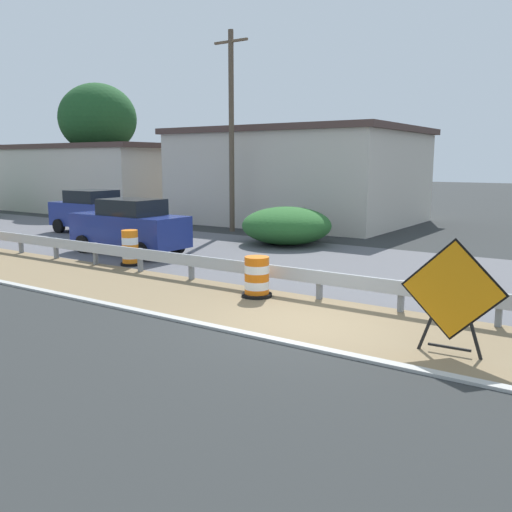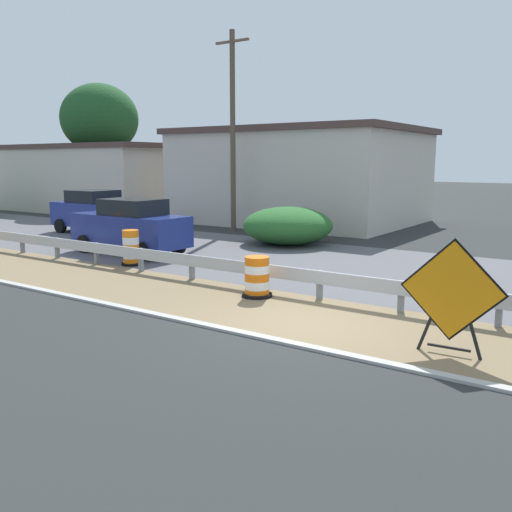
{
  "view_description": "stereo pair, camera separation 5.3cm",
  "coord_description": "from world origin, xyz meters",
  "px_view_note": "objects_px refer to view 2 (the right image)",
  "views": [
    {
      "loc": [
        -9.62,
        -5.31,
        3.28
      ],
      "look_at": [
        0.48,
        1.55,
        1.18
      ],
      "focal_mm": 39.02,
      "sensor_mm": 36.0,
      "label": 1
    },
    {
      "loc": [
        -9.59,
        -5.35,
        3.28
      ],
      "look_at": [
        0.48,
        1.55,
        1.18
      ],
      "focal_mm": 39.02,
      "sensor_mm": 36.0,
      "label": 2
    }
  ],
  "objects_px": {
    "traffic_barrel_close": "(131,249)",
    "utility_pole_near": "(233,130)",
    "warning_sign_diamond": "(452,294)",
    "car_distant_a": "(96,211)",
    "traffic_barrel_nearest": "(257,279)",
    "car_trailing_far_lane": "(131,226)"
  },
  "relations": [
    {
      "from": "warning_sign_diamond",
      "to": "traffic_barrel_nearest",
      "type": "relative_size",
      "value": 2.05
    },
    {
      "from": "traffic_barrel_nearest",
      "to": "car_trailing_far_lane",
      "type": "height_order",
      "value": "car_trailing_far_lane"
    },
    {
      "from": "traffic_barrel_close",
      "to": "car_distant_a",
      "type": "distance_m",
      "value": 8.83
    },
    {
      "from": "traffic_barrel_nearest",
      "to": "car_distant_a",
      "type": "height_order",
      "value": "car_distant_a"
    },
    {
      "from": "car_trailing_far_lane",
      "to": "traffic_barrel_close",
      "type": "bearing_deg",
      "value": 137.56
    },
    {
      "from": "car_distant_a",
      "to": "utility_pole_near",
      "type": "distance_m",
      "value": 7.33
    },
    {
      "from": "warning_sign_diamond",
      "to": "traffic_barrel_close",
      "type": "height_order",
      "value": "warning_sign_diamond"
    },
    {
      "from": "warning_sign_diamond",
      "to": "car_distant_a",
      "type": "height_order",
      "value": "warning_sign_diamond"
    },
    {
      "from": "warning_sign_diamond",
      "to": "car_distant_a",
      "type": "relative_size",
      "value": 0.49
    },
    {
      "from": "traffic_barrel_nearest",
      "to": "traffic_barrel_close",
      "type": "xyz_separation_m",
      "value": [
        1.19,
        5.66,
        0.07
      ]
    },
    {
      "from": "car_trailing_far_lane",
      "to": "utility_pole_near",
      "type": "bearing_deg",
      "value": -82.96
    },
    {
      "from": "car_trailing_far_lane",
      "to": "car_distant_a",
      "type": "distance_m",
      "value": 6.56
    },
    {
      "from": "warning_sign_diamond",
      "to": "utility_pole_near",
      "type": "bearing_deg",
      "value": -133.87
    },
    {
      "from": "traffic_barrel_close",
      "to": "utility_pole_near",
      "type": "distance_m",
      "value": 10.0
    },
    {
      "from": "warning_sign_diamond",
      "to": "traffic_barrel_nearest",
      "type": "xyz_separation_m",
      "value": [
        1.56,
        5.04,
        -0.62
      ]
    },
    {
      "from": "traffic_barrel_close",
      "to": "car_distant_a",
      "type": "bearing_deg",
      "value": 57.19
    },
    {
      "from": "traffic_barrel_nearest",
      "to": "car_trailing_far_lane",
      "type": "relative_size",
      "value": 0.22
    },
    {
      "from": "warning_sign_diamond",
      "to": "car_distant_a",
      "type": "distance_m",
      "value": 19.61
    },
    {
      "from": "traffic_barrel_close",
      "to": "utility_pole_near",
      "type": "relative_size",
      "value": 0.12
    },
    {
      "from": "warning_sign_diamond",
      "to": "traffic_barrel_close",
      "type": "xyz_separation_m",
      "value": [
        2.74,
        10.7,
        -0.56
      ]
    },
    {
      "from": "traffic_barrel_close",
      "to": "car_trailing_far_lane",
      "type": "bearing_deg",
      "value": 46.85
    },
    {
      "from": "traffic_barrel_close",
      "to": "car_distant_a",
      "type": "relative_size",
      "value": 0.27
    }
  ]
}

